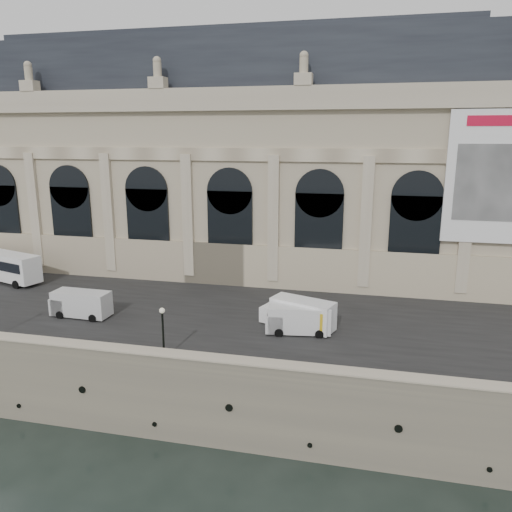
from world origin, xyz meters
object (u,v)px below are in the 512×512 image
(van_c, at_px, (295,319))
(lamp_right, at_px, (163,334))
(bus_left, at_px, (0,265))
(van_b, at_px, (79,304))
(box_truck, at_px, (299,314))

(van_c, bearing_deg, lamp_right, -140.49)
(bus_left, bearing_deg, van_b, -28.98)
(van_b, height_order, box_truck, box_truck)
(van_b, distance_m, lamp_right, 13.73)
(van_b, xyz_separation_m, van_c, (20.94, 0.54, -0.01))
(van_b, height_order, lamp_right, lamp_right)
(box_truck, height_order, lamp_right, lamp_right)
(van_c, height_order, box_truck, box_truck)
(bus_left, relative_size, lamp_right, 2.89)
(bus_left, height_order, box_truck, bus_left)
(van_b, distance_m, box_truck, 21.15)
(van_c, distance_m, lamp_right, 11.93)
(van_c, bearing_deg, bus_left, 167.33)
(bus_left, height_order, van_c, bus_left)
(van_b, distance_m, van_c, 20.95)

